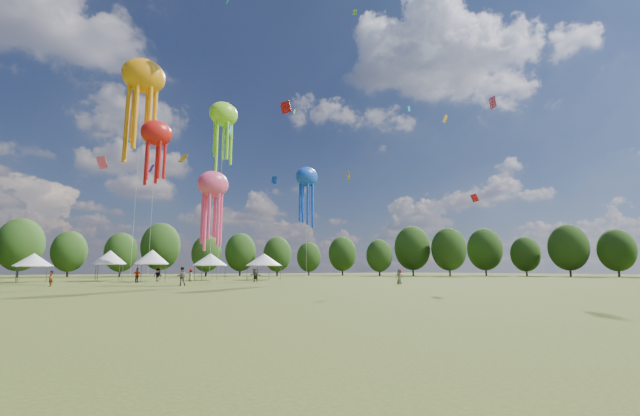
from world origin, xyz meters
TOP-DOWN VIEW (x-y plane):
  - ground at (0.00, 0.00)m, footprint 300.00×300.00m
  - spectator_near at (-6.86, 34.97)m, footprint 1.02×0.84m
  - spectators_far at (0.87, 46.22)m, footprint 34.10×33.82m
  - festival_tents at (-3.01, 54.68)m, footprint 35.78×12.23m
  - show_kites at (-5.10, 41.00)m, footprint 23.48×17.11m
  - small_kites at (1.55, 42.63)m, footprint 67.58×59.00m
  - treeline at (-3.87, 62.51)m, footprint 201.57×95.24m

SIDE VIEW (x-z plane):
  - ground at x=0.00m, z-range 0.00..0.00m
  - spectators_far at x=0.87m, z-range -0.06..1.79m
  - spectator_near at x=-6.86m, z-range 0.00..1.90m
  - festival_tents at x=-3.01m, z-range 1.02..5.48m
  - treeline at x=-3.87m, z-range -0.17..13.26m
  - show_kites at x=-5.10m, z-range 5.34..32.61m
  - small_kites at x=1.55m, z-range 6.24..51.48m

